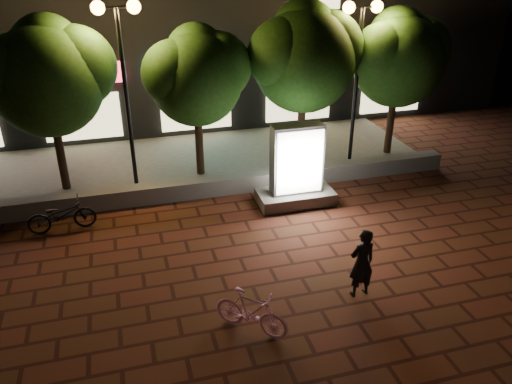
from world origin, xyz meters
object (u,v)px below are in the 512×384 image
object	(u,v)px
street_lamp_left	(121,49)
scooter_pink	(251,312)
tree_mid	(197,72)
street_lamp_right	(360,42)
rider	(362,263)
ad_kiosk	(296,173)
scooter_parked	(62,215)
tree_right	(305,54)
tree_left	(48,73)
tree_far_right	(399,55)

from	to	relation	value
street_lamp_left	scooter_pink	world-z (taller)	street_lamp_left
tree_mid	street_lamp_right	bearing A→B (deg)	-3.04
scooter_pink	rider	xyz separation A→B (m)	(2.44, 0.46, 0.33)
ad_kiosk	scooter_parked	size ratio (longest dim) A/B	1.38
tree_right	ad_kiosk	bearing A→B (deg)	-113.25
tree_right	street_lamp_left	xyz separation A→B (m)	(-5.36, -0.26, 0.46)
tree_left	street_lamp_right	size ratio (longest dim) A/B	0.98
street_lamp_left	ad_kiosk	xyz separation A→B (m)	(4.23, -2.36, -3.10)
tree_left	rider	world-z (taller)	tree_left
tree_far_right	tree_right	bearing A→B (deg)	180.00
tree_far_right	rider	distance (m)	8.58
street_lamp_left	street_lamp_right	world-z (taller)	street_lamp_left
scooter_parked	tree_left	bearing A→B (deg)	-3.95
tree_left	ad_kiosk	bearing A→B (deg)	-22.98
tree_right	tree_far_right	size ratio (longest dim) A/B	1.06
tree_mid	scooter_parked	bearing A→B (deg)	-148.37
tree_right	tree_mid	bearing A→B (deg)	-180.00
tree_left	scooter_pink	size ratio (longest dim) A/B	3.28
ad_kiosk	rider	size ratio (longest dim) A/B	1.48
tree_far_right	scooter_pink	world-z (taller)	tree_far_right
tree_far_right	scooter_parked	distance (m)	11.18
scooter_pink	tree_right	bearing A→B (deg)	15.57
tree_right	rider	size ratio (longest dim) A/B	3.28
tree_left	tree_right	world-z (taller)	tree_right
street_lamp_right	scooter_parked	distance (m)	9.84
tree_mid	tree_right	size ratio (longest dim) A/B	0.89
street_lamp_left	rider	bearing A→B (deg)	-58.05
tree_mid	rider	world-z (taller)	tree_mid
tree_mid	rider	xyz separation A→B (m)	(2.06, -6.86, -2.44)
tree_right	scooter_pink	distance (m)	8.78
tree_far_right	scooter_pink	bearing A→B (deg)	-133.21
tree_mid	tree_far_right	distance (m)	6.50
tree_right	street_lamp_right	bearing A→B (deg)	-9.10
tree_far_right	scooter_parked	world-z (taller)	tree_far_right
street_lamp_left	street_lamp_right	bearing A→B (deg)	0.00
street_lamp_right	ad_kiosk	xyz separation A→B (m)	(-2.77, -2.36, -2.97)
street_lamp_left	rider	world-z (taller)	street_lamp_left
tree_right	street_lamp_left	size ratio (longest dim) A/B	0.98
street_lamp_right	tree_far_right	bearing A→B (deg)	9.61
ad_kiosk	scooter_pink	world-z (taller)	ad_kiosk
scooter_pink	tree_left	bearing A→B (deg)	68.53
scooter_pink	scooter_parked	world-z (taller)	scooter_pink
scooter_pink	scooter_parked	size ratio (longest dim) A/B	0.90
tree_left	tree_mid	size ratio (longest dim) A/B	1.09
tree_mid	street_lamp_left	bearing A→B (deg)	-172.69
tree_right	street_lamp_right	xyz separation A→B (m)	(1.64, -0.26, 0.33)
scooter_pink	rider	bearing A→B (deg)	-36.96
tree_left	tree_mid	bearing A→B (deg)	-0.00
tree_left	tree_mid	world-z (taller)	tree_left
street_lamp_left	scooter_pink	xyz separation A→B (m)	(1.67, -7.06, -3.58)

